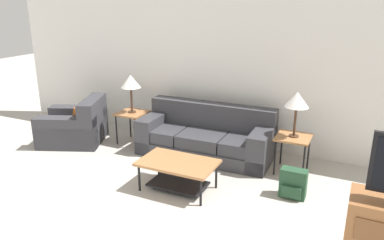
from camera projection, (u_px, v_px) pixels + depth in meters
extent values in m
cube|color=white|center=(222.00, 70.00, 6.34)|extent=(8.72, 0.06, 2.60)
cube|color=#38383D|center=(205.00, 149.00, 6.12)|extent=(2.17, 0.90, 0.22)
cube|color=#38383D|center=(165.00, 132.00, 6.32)|extent=(0.71, 0.79, 0.20)
cube|color=#38383D|center=(204.00, 138.00, 6.03)|extent=(0.71, 0.79, 0.20)
cube|color=#38383D|center=(248.00, 145.00, 5.75)|extent=(0.71, 0.79, 0.20)
cube|color=#38383D|center=(212.00, 115.00, 6.22)|extent=(2.16, 0.30, 0.40)
cube|color=#38383D|center=(154.00, 131.00, 6.43)|extent=(0.30, 0.87, 0.58)
cube|color=#38383D|center=(262.00, 148.00, 5.69)|extent=(0.30, 0.87, 0.58)
cube|color=#38383D|center=(73.00, 131.00, 6.69)|extent=(1.31, 1.26, 0.40)
cube|color=#38383D|center=(92.00, 110.00, 6.55)|extent=(0.60, 0.96, 0.40)
cube|color=#38383D|center=(79.00, 121.00, 6.98)|extent=(1.05, 0.64, 0.56)
cube|color=#38383D|center=(66.00, 133.00, 6.35)|extent=(1.05, 0.64, 0.56)
cube|color=orange|center=(79.00, 115.00, 6.59)|extent=(0.31, 0.39, 0.36)
cube|color=#A87042|center=(178.00, 163.00, 4.95)|extent=(1.02, 0.63, 0.04)
cylinder|color=black|center=(139.00, 178.00, 4.98)|extent=(0.03, 0.03, 0.37)
cylinder|color=black|center=(201.00, 192.00, 4.61)|extent=(0.03, 0.03, 0.37)
cylinder|color=black|center=(159.00, 163.00, 5.42)|extent=(0.03, 0.03, 0.37)
cylinder|color=black|center=(216.00, 175.00, 5.05)|extent=(0.03, 0.03, 0.37)
cube|color=black|center=(178.00, 184.00, 5.05)|extent=(0.76, 0.44, 0.02)
cube|color=#A87042|center=(132.00, 113.00, 6.56)|extent=(0.49, 0.50, 0.03)
cylinder|color=black|center=(117.00, 130.00, 6.55)|extent=(0.03, 0.03, 0.53)
cylinder|color=black|center=(136.00, 133.00, 6.38)|extent=(0.03, 0.03, 0.53)
cylinder|color=black|center=(130.00, 123.00, 6.91)|extent=(0.03, 0.03, 0.53)
cylinder|color=black|center=(149.00, 126.00, 6.74)|extent=(0.03, 0.03, 0.53)
cube|color=#A87042|center=(294.00, 137.00, 5.41)|extent=(0.49, 0.50, 0.03)
cylinder|color=black|center=(275.00, 158.00, 5.40)|extent=(0.03, 0.03, 0.53)
cylinder|color=black|center=(304.00, 163.00, 5.24)|extent=(0.03, 0.03, 0.53)
cylinder|color=black|center=(281.00, 148.00, 5.76)|extent=(0.03, 0.03, 0.53)
cylinder|color=black|center=(308.00, 152.00, 5.60)|extent=(0.03, 0.03, 0.53)
cylinder|color=#472D1E|center=(132.00, 112.00, 6.55)|extent=(0.14, 0.14, 0.02)
cylinder|color=#472D1E|center=(131.00, 100.00, 6.48)|extent=(0.04, 0.04, 0.42)
cone|color=white|center=(131.00, 81.00, 6.38)|extent=(0.34, 0.34, 0.22)
cylinder|color=#472D1E|center=(294.00, 136.00, 5.41)|extent=(0.14, 0.14, 0.02)
cylinder|color=#472D1E|center=(295.00, 121.00, 5.34)|extent=(0.04, 0.04, 0.42)
cone|color=white|center=(297.00, 99.00, 5.24)|extent=(0.34, 0.34, 0.22)
cube|color=#23472D|center=(293.00, 183.00, 4.82)|extent=(0.33, 0.17, 0.39)
cube|color=#23472D|center=(291.00, 192.00, 4.76)|extent=(0.25, 0.05, 0.16)
cylinder|color=#23472D|center=(288.00, 177.00, 4.94)|extent=(0.02, 0.02, 0.29)
cylinder|color=#23472D|center=(302.00, 180.00, 4.86)|extent=(0.02, 0.02, 0.29)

